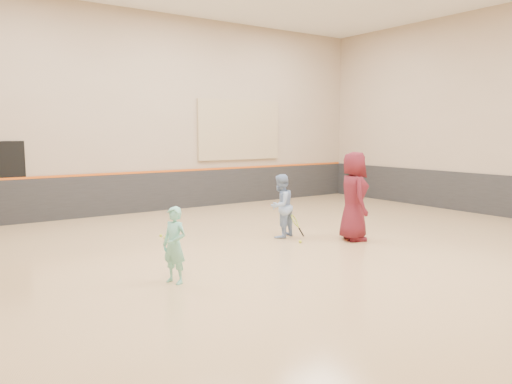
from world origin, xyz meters
TOP-DOWN VIEW (x-y plane):
  - room at (0.00, 0.00)m, footprint 15.04×12.04m
  - wainscot_back at (0.00, 5.97)m, footprint 14.90×0.04m
  - wainscot_right at (7.47, 0.00)m, footprint 0.04×11.90m
  - accent_stripe at (0.00, 5.96)m, footprint 14.90×0.03m
  - acoustic_panel at (2.80, 5.95)m, footprint 3.20×0.08m
  - doorway at (-4.50, 5.98)m, footprint 1.10×0.05m
  - girl at (-3.04, -1.13)m, footprint 0.45×0.53m
  - instructor at (0.51, 0.68)m, footprint 0.87×0.77m
  - young_man at (1.69, -0.48)m, footprint 1.00×1.16m
  - held_racket at (0.76, 0.47)m, footprint 0.38×0.38m
  - spare_racket at (-1.63, 2.04)m, footprint 0.73×0.73m
  - ball_under_racket at (0.50, -0.05)m, footprint 0.07×0.07m
  - ball_in_hand at (1.85, -0.71)m, footprint 0.07×0.07m
  - ball_beside_spare at (-1.76, 2.30)m, footprint 0.07×0.07m

SIDE VIEW (x-z plane):
  - ball_under_racket at x=0.50m, z-range 0.00..0.07m
  - ball_beside_spare at x=-1.76m, z-range 0.00..0.07m
  - spare_racket at x=-1.63m, z-range 0.00..0.13m
  - held_racket at x=0.76m, z-range 0.09..0.71m
  - wainscot_back at x=0.00m, z-range 0.00..1.20m
  - wainscot_right at x=7.47m, z-range 0.00..1.20m
  - girl at x=-3.04m, z-range 0.00..1.25m
  - instructor at x=0.51m, z-range 0.00..1.47m
  - room at x=0.00m, z-range -2.30..3.92m
  - young_man at x=1.69m, z-range 0.00..2.00m
  - doorway at x=-4.50m, z-range 0.00..2.20m
  - ball_in_hand at x=1.85m, z-range 1.16..1.23m
  - accent_stripe at x=0.00m, z-range 1.19..1.25m
  - acoustic_panel at x=2.80m, z-range 1.50..3.50m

